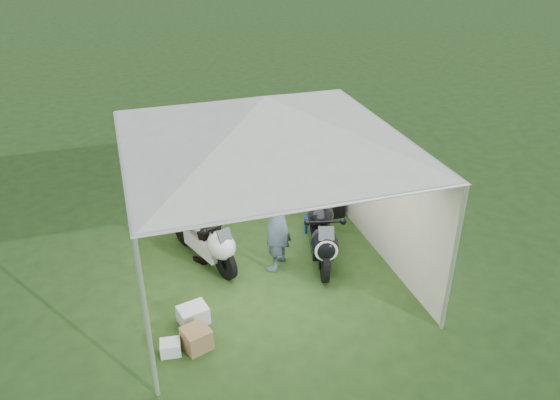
# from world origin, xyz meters

# --- Properties ---
(ground) EXTENTS (80.00, 80.00, 0.00)m
(ground) POSITION_xyz_m (0.00, 0.00, 0.00)
(ground) COLOR #233C18
(ground) RESTS_ON ground
(canopy_tent) EXTENTS (5.66, 5.66, 3.00)m
(canopy_tent) POSITION_xyz_m (-0.00, 0.03, 2.58)
(canopy_tent) COLOR silver
(canopy_tent) RESTS_ON ground
(motorcycle_white) EXTENTS (0.90, 1.77, 0.91)m
(motorcycle_white) POSITION_xyz_m (-0.87, 0.60, 0.51)
(motorcycle_white) COLOR black
(motorcycle_white) RESTS_ON ground
(motorcycle_black) EXTENTS (0.80, 1.98, 0.99)m
(motorcycle_black) POSITION_xyz_m (0.97, 0.14, 0.55)
(motorcycle_black) COLOR black
(motorcycle_black) RESTS_ON ground
(paddock_stand) EXTENTS (0.41, 0.31, 0.27)m
(paddock_stand) POSITION_xyz_m (1.21, 1.03, 0.14)
(paddock_stand) COLOR #1836BC
(paddock_stand) RESTS_ON ground
(person_dark_jacket) EXTENTS (0.85, 0.66, 1.72)m
(person_dark_jacket) POSITION_xyz_m (-0.87, 0.73, 0.86)
(person_dark_jacket) COLOR black
(person_dark_jacket) RESTS_ON ground
(person_blue_jacket) EXTENTS (0.75, 0.79, 1.81)m
(person_blue_jacket) POSITION_xyz_m (0.20, 0.15, 0.91)
(person_blue_jacket) COLOR slate
(person_blue_jacket) RESTS_ON ground
(equipment_box) EXTENTS (0.45, 0.36, 0.44)m
(equipment_box) POSITION_xyz_m (1.70, 1.46, 0.22)
(equipment_box) COLOR black
(equipment_box) RESTS_ON ground
(crate_0) EXTENTS (0.47, 0.40, 0.27)m
(crate_0) POSITION_xyz_m (-1.35, -0.82, 0.14)
(crate_0) COLOR silver
(crate_0) RESTS_ON ground
(crate_1) EXTENTS (0.44, 0.44, 0.31)m
(crate_1) POSITION_xyz_m (-1.39, -1.34, 0.15)
(crate_1) COLOR olive
(crate_1) RESTS_ON ground
(crate_2) EXTENTS (0.29, 0.25, 0.20)m
(crate_2) POSITION_xyz_m (-1.75, -1.35, 0.10)
(crate_2) COLOR white
(crate_2) RESTS_ON ground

